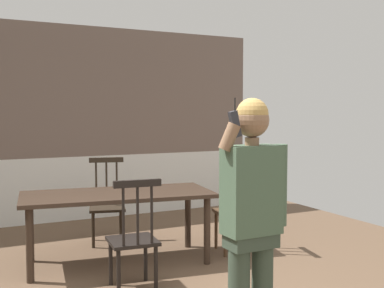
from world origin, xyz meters
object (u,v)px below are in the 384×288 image
Objects in this scene: dining_table at (118,201)px; chair_by_doorway at (238,208)px; chair_near_window at (107,204)px; person_figure at (252,211)px; chair_at_table_head at (134,238)px.

chair_by_doorway is at bearing -8.24° from dining_table.
dining_table is 0.84m from chair_near_window.
dining_table is 2.22m from person_figure.
chair_near_window is at bearing 81.54° from dining_table.
person_figure is at bearing -84.87° from dining_table.
chair_at_table_head is (-0.11, -0.81, -0.19)m from dining_table.
chair_by_doorway reaches higher than chair_near_window.
dining_table is at bearing 96.43° from chair_near_window.
chair_near_window is 0.61× the size of person_figure.
chair_by_doorway is (1.34, -0.19, -0.17)m from dining_table.
chair_at_table_head is at bearing -78.61° from person_figure.
dining_table is 1.23× the size of person_figure.
chair_at_table_head is 1.50m from person_figure.
person_figure reaches higher than dining_table.
chair_at_table_head is at bearing 96.67° from chair_near_window.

